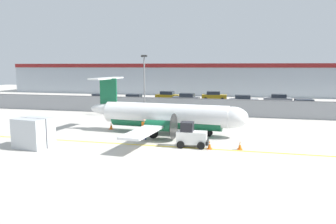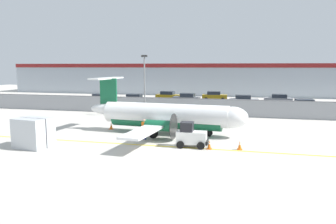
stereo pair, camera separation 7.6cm
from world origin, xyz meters
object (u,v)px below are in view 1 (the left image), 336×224
object	(u,v)px
traffic_cone_near_left	(210,145)
traffic_cone_far_left	(190,128)
parked_car_0	(100,99)
traffic_cone_near_right	(111,126)
parked_car_5	(243,100)
ground_crew_worker	(144,128)
apron_light_pole	(144,80)
cargo_container	(34,133)
parked_car_1	(135,99)
commuter_airplane	(168,116)
parked_car_3	(186,98)
parked_car_6	(278,99)
parked_car_2	(168,96)
traffic_cone_far_right	(240,145)
baggage_tug	(191,136)
parked_car_4	(214,96)
parked_car_7	(303,105)

from	to	relation	value
traffic_cone_near_left	traffic_cone_far_left	bearing A→B (deg)	112.34
traffic_cone_near_left	parked_car_0	world-z (taller)	parked_car_0
traffic_cone_near_right	parked_car_5	xyz separation A→B (m)	(11.90, 21.39, 0.58)
ground_crew_worker	apron_light_pole	distance (m)	12.97
cargo_container	parked_car_1	distance (m)	27.24
commuter_airplane	parked_car_3	bearing A→B (deg)	101.23
parked_car_3	traffic_cone_near_right	bearing A→B (deg)	85.83
traffic_cone_near_right	parked_car_1	size ratio (longest dim) A/B	0.15
parked_car_0	parked_car_6	bearing A→B (deg)	-158.99
parked_car_5	parked_car_2	bearing A→B (deg)	155.39
traffic_cone_far_right	apron_light_pole	xyz separation A→B (m)	(-11.56, 13.45, 3.99)
parked_car_5	parked_car_6	xyz separation A→B (m)	(5.18, 2.99, 0.00)
commuter_airplane	parked_car_0	size ratio (longest dim) A/B	3.66
parked_car_3	traffic_cone_far_right	bearing A→B (deg)	111.77
baggage_tug	parked_car_2	bearing A→B (deg)	104.88
apron_light_pole	traffic_cone_far_left	bearing A→B (deg)	-48.00
baggage_tug	parked_car_0	size ratio (longest dim) A/B	0.54
parked_car_6	traffic_cone_far_right	bearing A→B (deg)	83.57
parked_car_5	traffic_cone_far_right	bearing A→B (deg)	-93.91
traffic_cone_far_left	parked_car_4	xyz separation A→B (m)	(-0.53, 26.75, 0.58)
traffic_cone_far_left	parked_car_4	size ratio (longest dim) A/B	0.15
commuter_airplane	baggage_tug	world-z (taller)	commuter_airplane
ground_crew_worker	traffic_cone_near_left	world-z (taller)	ground_crew_worker
parked_car_0	parked_car_1	world-z (taller)	same
parked_car_7	parked_car_0	bearing A→B (deg)	-6.34
traffic_cone_near_left	parked_car_7	bearing A→B (deg)	66.74
traffic_cone_near_right	parked_car_5	world-z (taller)	parked_car_5
parked_car_1	parked_car_6	distance (m)	22.16
parked_car_7	traffic_cone_far_right	bearing A→B (deg)	67.09
parked_car_4	commuter_airplane	bearing A→B (deg)	-95.28
parked_car_1	traffic_cone_far_right	bearing A→B (deg)	-56.34
cargo_container	parked_car_5	size ratio (longest dim) A/B	0.62
parked_car_1	parked_car_3	size ratio (longest dim) A/B	0.98
traffic_cone_far_left	parked_car_1	distance (m)	21.93
ground_crew_worker	traffic_cone_far_right	xyz separation A→B (m)	(7.72, -1.52, -0.64)
traffic_cone_far_right	ground_crew_worker	bearing A→B (deg)	168.85
apron_light_pole	parked_car_5	bearing A→B (deg)	48.78
commuter_airplane	parked_car_1	world-z (taller)	commuter_airplane
baggage_tug	parked_car_0	world-z (taller)	baggage_tug
parked_car_5	apron_light_pole	world-z (taller)	apron_light_pole
traffic_cone_far_right	parked_car_7	bearing A→B (deg)	71.26
traffic_cone_near_right	apron_light_pole	distance (m)	9.40
parked_car_6	ground_crew_worker	bearing A→B (deg)	68.64
parked_car_6	parked_car_0	bearing A→B (deg)	16.19
parked_car_1	apron_light_pole	xyz separation A→B (m)	(5.09, -10.78, 3.41)
parked_car_1	parked_car_3	world-z (taller)	same
traffic_cone_near_right	traffic_cone_far_left	size ratio (longest dim) A/B	1.00
parked_car_2	parked_car_4	world-z (taller)	same
parked_car_1	commuter_airplane	bearing A→B (deg)	-63.64
ground_crew_worker	cargo_container	distance (m)	8.42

